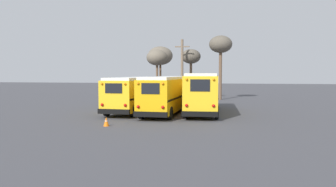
# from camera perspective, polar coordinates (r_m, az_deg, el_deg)

# --- Properties ---
(ground_plane) EXTENTS (160.00, 160.00, 0.00)m
(ground_plane) POSITION_cam_1_polar(r_m,az_deg,el_deg) (28.22, 0.06, -3.25)
(ground_plane) COLOR #424247
(school_bus_0) EXTENTS (2.88, 10.76, 2.99)m
(school_bus_0) POSITION_cam_1_polar(r_m,az_deg,el_deg) (29.08, -5.53, 0.19)
(school_bus_0) COLOR yellow
(school_bus_0) RESTS_ON ground
(school_bus_1) EXTENTS (2.78, 10.08, 3.06)m
(school_bus_1) POSITION_cam_1_polar(r_m,az_deg,el_deg) (27.23, -0.27, 0.02)
(school_bus_1) COLOR #EAAA0F
(school_bus_1) RESTS_ON ground
(school_bus_2) EXTENTS (2.94, 10.18, 3.33)m
(school_bus_2) POSITION_cam_1_polar(r_m,az_deg,el_deg) (27.67, 6.05, 0.34)
(school_bus_2) COLOR yellow
(school_bus_2) RESTS_ON ground
(utility_pole) EXTENTS (1.80, 0.31, 7.49)m
(utility_pole) POSITION_cam_1_polar(r_m,az_deg,el_deg) (40.46, 2.47, 4.32)
(utility_pole) COLOR #75604C
(utility_pole) RESTS_ON ground
(bare_tree_0) EXTENTS (3.58, 3.58, 7.21)m
(bare_tree_0) POSITION_cam_1_polar(r_m,az_deg,el_deg) (47.57, -1.35, 6.54)
(bare_tree_0) COLOR brown
(bare_tree_0) RESTS_ON ground
(bare_tree_1) EXTENTS (2.85, 2.85, 6.52)m
(bare_tree_1) POSITION_cam_1_polar(r_m,az_deg,el_deg) (44.33, -1.92, 6.18)
(bare_tree_1) COLOR brown
(bare_tree_1) RESTS_ON ground
(bare_tree_2) EXTENTS (2.50, 2.50, 6.45)m
(bare_tree_2) POSITION_cam_1_polar(r_m,az_deg,el_deg) (42.56, 4.01, 6.28)
(bare_tree_2) COLOR brown
(bare_tree_2) RESTS_ON ground
(bare_tree_3) EXTENTS (2.88, 2.88, 8.03)m
(bare_tree_3) POSITION_cam_1_polar(r_m,az_deg,el_deg) (41.78, 9.15, 8.21)
(bare_tree_3) COLOR brown
(bare_tree_3) RESTS_ON ground
(traffic_cone) EXTENTS (0.36, 0.36, 0.60)m
(traffic_cone) POSITION_cam_1_polar(r_m,az_deg,el_deg) (21.10, -10.71, -4.80)
(traffic_cone) COLOR orange
(traffic_cone) RESTS_ON ground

